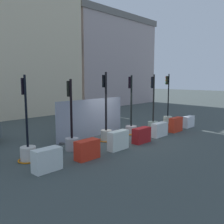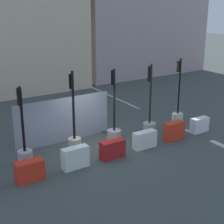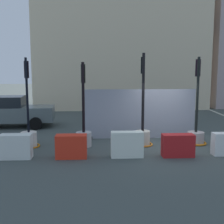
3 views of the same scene
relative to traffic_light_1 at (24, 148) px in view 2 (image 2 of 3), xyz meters
The scene contains 14 objects.
ground_plane 3.41m from the traffic_light_1, ahead, with size 120.00×120.00×0.00m, color #414A48.
traffic_light_1 is the anchor object (origin of this frame).
traffic_light_2 2.37m from the traffic_light_1, ahead, with size 0.84×0.84×3.67m.
traffic_light_3 4.59m from the traffic_light_1, ahead, with size 0.88×0.88×3.53m.
traffic_light_4 6.68m from the traffic_light_1, ahead, with size 0.88×0.88×3.60m.
traffic_light_5 8.91m from the traffic_light_1, ahead, with size 0.83×0.83×3.66m.
construction_barrier_1 1.58m from the traffic_light_1, 104.11° to the right, with size 1.06×0.49×0.81m.
construction_barrier_2 2.19m from the traffic_light_1, 44.87° to the right, with size 1.12×0.41×0.90m.
construction_barrier_3 3.70m from the traffic_light_1, 25.64° to the right, with size 1.11×0.46×0.79m.
construction_barrier_4 5.42m from the traffic_light_1, 16.32° to the right, with size 1.16×0.42×0.80m.
construction_barrier_5 7.18m from the traffic_light_1, 12.69° to the right, with size 1.11×0.40×0.90m.
construction_barrier_6 9.03m from the traffic_light_1, ahead, with size 1.04×0.42×0.77m.
building_corner_block 22.07m from the traffic_light_1, 39.49° to the left, with size 13.54×6.26×11.20m.
site_fence_panel 2.82m from the traffic_light_1, 27.46° to the left, with size 4.92×0.50×2.18m.
Camera 2 is at (-7.61, -12.56, 6.31)m, focal length 54.29 mm.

